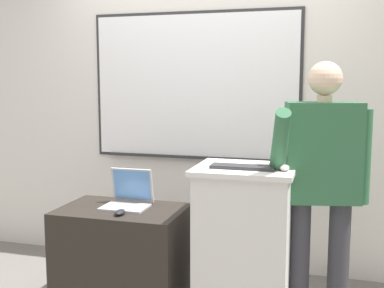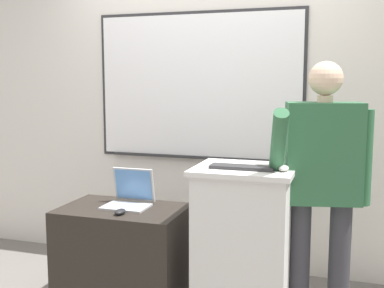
# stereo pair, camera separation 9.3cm
# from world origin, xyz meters

# --- Properties ---
(back_wall) EXTENTS (6.40, 0.17, 2.85)m
(back_wall) POSITION_xyz_m (-0.00, 1.34, 1.43)
(back_wall) COLOR silver
(back_wall) RESTS_ON ground_plane
(lectern_podium) EXTENTS (0.60, 0.52, 1.02)m
(lectern_podium) POSITION_xyz_m (0.48, 0.36, 0.51)
(lectern_podium) COLOR silver
(lectern_podium) RESTS_ON ground_plane
(side_desk) EXTENTS (0.83, 0.54, 0.70)m
(side_desk) POSITION_xyz_m (-0.34, 0.35, 0.35)
(side_desk) COLOR #28231E
(side_desk) RESTS_ON ground_plane
(person_presenter) EXTENTS (0.61, 0.60, 1.65)m
(person_presenter) POSITION_xyz_m (0.93, 0.47, 0.96)
(person_presenter) COLOR #333338
(person_presenter) RESTS_ON ground_plane
(laptop) EXTENTS (0.30, 0.27, 0.25)m
(laptop) POSITION_xyz_m (-0.32, 0.43, 0.77)
(laptop) COLOR #B7BABF
(laptop) RESTS_ON side_desk
(wireless_keyboard) EXTENTS (0.38, 0.12, 0.02)m
(wireless_keyboard) POSITION_xyz_m (0.48, 0.29, 1.03)
(wireless_keyboard) COLOR #2D2D30
(wireless_keyboard) RESTS_ON lectern_podium
(computer_mouse_by_laptop) EXTENTS (0.06, 0.10, 0.03)m
(computer_mouse_by_laptop) POSITION_xyz_m (-0.28, 0.20, 0.72)
(computer_mouse_by_laptop) COLOR black
(computer_mouse_by_laptop) RESTS_ON side_desk
(computer_mouse_by_keyboard) EXTENTS (0.06, 0.10, 0.03)m
(computer_mouse_by_keyboard) POSITION_xyz_m (0.72, 0.30, 1.04)
(computer_mouse_by_keyboard) COLOR silver
(computer_mouse_by_keyboard) RESTS_ON lectern_podium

